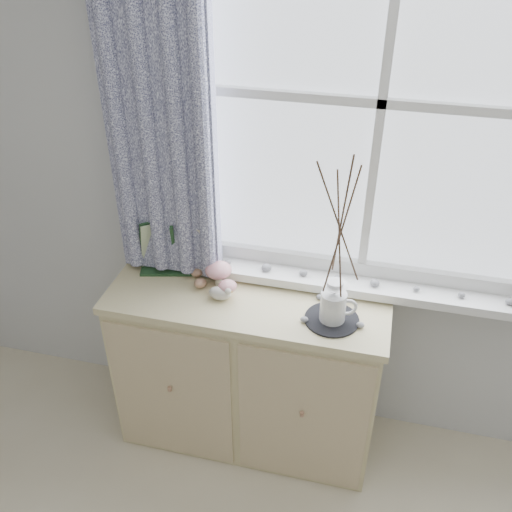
# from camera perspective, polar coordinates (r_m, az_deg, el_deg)

# --- Properties ---
(sideboard) EXTENTS (1.20, 0.45, 0.85)m
(sideboard) POSITION_cam_1_polar(r_m,az_deg,el_deg) (2.69, -0.82, -11.35)
(sideboard) COLOR #C7BB8B
(sideboard) RESTS_ON ground
(botanical_book) EXTENTS (0.40, 0.22, 0.26)m
(botanical_book) POSITION_cam_1_polar(r_m,az_deg,el_deg) (2.50, -8.29, 0.69)
(botanical_book) COLOR #1E3F20
(botanical_book) RESTS_ON sideboard
(toadstool_cluster) EXTENTS (0.16, 0.17, 0.11)m
(toadstool_cluster) POSITION_cam_1_polar(r_m,az_deg,el_deg) (2.43, -3.55, -1.86)
(toadstool_cluster) COLOR beige
(toadstool_cluster) RESTS_ON sideboard
(wooden_eggs) EXTENTS (0.09, 0.11, 0.06)m
(wooden_eggs) POSITION_cam_1_polar(r_m,az_deg,el_deg) (2.49, -5.77, -2.17)
(wooden_eggs) COLOR #A97B5D
(wooden_eggs) RESTS_ON sideboard
(songbird_figurine) EXTENTS (0.13, 0.07, 0.07)m
(songbird_figurine) POSITION_cam_1_polar(r_m,az_deg,el_deg) (2.38, -3.68, -3.69)
(songbird_figurine) COLOR beige
(songbird_figurine) RESTS_ON sideboard
(crocheted_doily) EXTENTS (0.22, 0.22, 0.01)m
(crocheted_doily) POSITION_cam_1_polar(r_m,az_deg,el_deg) (2.31, 7.59, -6.30)
(crocheted_doily) COLOR black
(crocheted_doily) RESTS_ON sideboard
(twig_pitcher) EXTENTS (0.34, 0.34, 0.78)m
(twig_pitcher) POSITION_cam_1_polar(r_m,az_deg,el_deg) (2.06, 8.49, 3.14)
(twig_pitcher) COLOR white
(twig_pitcher) RESTS_ON crocheted_doily
(sideboard_pebbles) EXTENTS (0.25, 0.19, 0.02)m
(sideboard_pebbles) POSITION_cam_1_polar(r_m,az_deg,el_deg) (2.32, 7.21, -5.74)
(sideboard_pebbles) COLOR #98989B
(sideboard_pebbles) RESTS_ON sideboard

